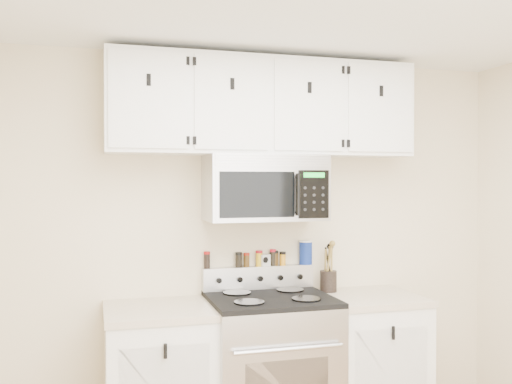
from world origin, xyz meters
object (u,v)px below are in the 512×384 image
range (271,370)px  microwave (265,188)px  salt_canister (306,252)px  utensil_crock (328,279)px

range → microwave: bearing=89.8°
range → salt_canister: (0.34, 0.28, 0.70)m
range → utensil_crock: size_ratio=3.33×
microwave → utensil_crock: size_ratio=2.30×
range → utensil_crock: (0.47, 0.20, 0.52)m
utensil_crock → salt_canister: size_ratio=2.00×
utensil_crock → range: bearing=-157.4°
range → utensil_crock: 0.73m
microwave → salt_canister: microwave is taller
microwave → utensil_crock: 0.79m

